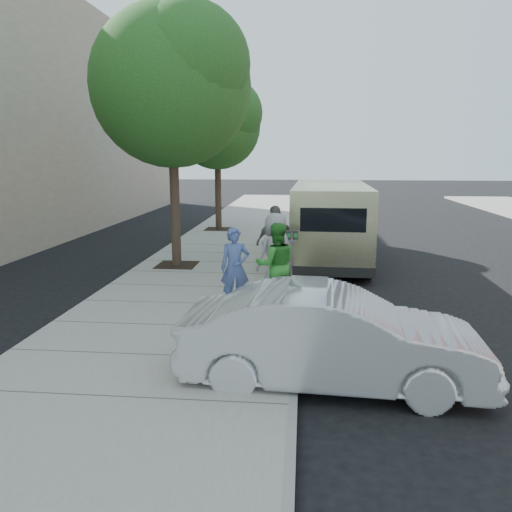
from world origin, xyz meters
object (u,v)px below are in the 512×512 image
object	(u,v)px
parking_meter	(292,246)
person_officer	(235,267)
person_green_shirt	(276,265)
person_striped_polo	(276,242)
person_gray_shirt	(276,254)
tree_far	(218,122)
van	(330,221)
sedan	(332,338)
tree_near	(173,80)

from	to	relation	value
parking_meter	person_officer	distance (m)	2.24
person_green_shirt	person_striped_polo	world-z (taller)	person_striped_polo
person_officer	person_striped_polo	size ratio (longest dim) A/B	0.89
person_officer	person_striped_polo	world-z (taller)	person_striped_polo
person_green_shirt	person_gray_shirt	world-z (taller)	person_gray_shirt
tree_far	person_gray_shirt	size ratio (longest dim) A/B	3.28
person_green_shirt	van	bearing A→B (deg)	-116.41
sedan	van	bearing A→B (deg)	0.83
parking_meter	person_gray_shirt	size ratio (longest dim) A/B	0.72
van	person_green_shirt	world-z (taller)	van
tree_far	person_green_shirt	size ratio (longest dim) A/B	3.48
tree_far	person_striped_polo	xyz separation A→B (m)	(3.05, -8.81, -3.75)
person_gray_shirt	person_striped_polo	distance (m)	1.79
tree_near	person_officer	world-z (taller)	tree_near
person_green_shirt	person_gray_shirt	distance (m)	0.92
person_gray_shirt	person_striped_polo	size ratio (longest dim) A/B	1.00
person_officer	person_striped_polo	xyz separation A→B (m)	(0.75, 2.80, 0.11)
tree_far	van	distance (m)	8.27
person_officer	person_green_shirt	size ratio (longest dim) A/B	0.94
person_officer	parking_meter	bearing A→B (deg)	45.73
tree_far	person_officer	distance (m)	12.45
tree_near	person_gray_shirt	world-z (taller)	tree_near
person_green_shirt	sedan	bearing A→B (deg)	94.58
person_green_shirt	person_striped_polo	bearing A→B (deg)	-98.84
parking_meter	sedan	xyz separation A→B (m)	(0.75, -5.31, -0.43)
person_gray_shirt	person_green_shirt	bearing A→B (deg)	54.08
parking_meter	person_gray_shirt	distance (m)	0.95
tree_near	van	distance (m)	6.51
tree_far	person_officer	xyz separation A→B (m)	(2.31, -11.61, -3.85)
tree_near	tree_far	size ratio (longest dim) A/B	1.16
tree_far	person_green_shirt	bearing A→B (deg)	-74.45
parking_meter	sedan	size ratio (longest dim) A/B	0.31
tree_near	tree_far	world-z (taller)	tree_near
parking_meter	person_gray_shirt	world-z (taller)	person_gray_shirt
parking_meter	person_striped_polo	world-z (taller)	person_striped_polo
parking_meter	person_officer	xyz separation A→B (m)	(-1.20, -1.89, -0.15)
tree_near	person_green_shirt	size ratio (longest dim) A/B	4.03
person_gray_shirt	tree_near	bearing A→B (deg)	-82.93
tree_far	parking_meter	xyz separation A→B (m)	(3.50, -9.72, -3.70)
person_gray_shirt	tree_far	bearing A→B (deg)	-112.81
sedan	person_striped_polo	distance (m)	6.34
tree_far	parking_meter	world-z (taller)	tree_far
van	person_officer	bearing A→B (deg)	-110.60
parking_meter	person_gray_shirt	xyz separation A→B (m)	(-0.36, -0.88, -0.04)
van	sedan	distance (m)	9.20
person_officer	person_gray_shirt	size ratio (longest dim) A/B	0.89
person_officer	person_gray_shirt	distance (m)	1.32
person_striped_polo	sedan	bearing A→B (deg)	72.08
tree_near	parking_meter	distance (m)	5.98
person_officer	person_striped_polo	distance (m)	2.90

